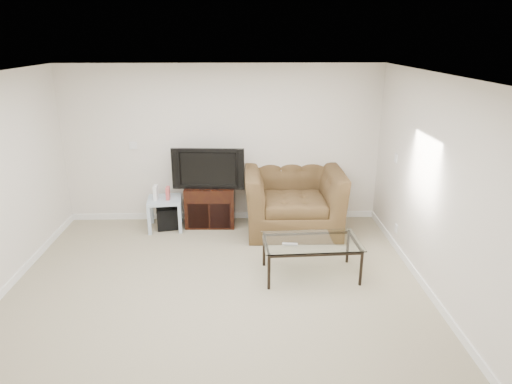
{
  "coord_description": "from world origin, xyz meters",
  "views": [
    {
      "loc": [
        0.34,
        -4.57,
        2.88
      ],
      "look_at": [
        0.5,
        1.2,
        0.9
      ],
      "focal_mm": 32.0,
      "sensor_mm": 36.0,
      "label": 1
    }
  ],
  "objects_px": {
    "tv_stand": "(211,205)",
    "coffee_table": "(311,258)",
    "side_table": "(165,213)",
    "subwoofer": "(168,217)",
    "television": "(209,167)",
    "recliner": "(293,189)"
  },
  "relations": [
    {
      "from": "tv_stand",
      "to": "coffee_table",
      "type": "relative_size",
      "value": 0.64
    },
    {
      "from": "side_table",
      "to": "subwoofer",
      "type": "relative_size",
      "value": 1.52
    },
    {
      "from": "television",
      "to": "coffee_table",
      "type": "distance_m",
      "value": 2.29
    },
    {
      "from": "subwoofer",
      "to": "side_table",
      "type": "bearing_deg",
      "value": -140.21
    },
    {
      "from": "television",
      "to": "coffee_table",
      "type": "height_order",
      "value": "television"
    },
    {
      "from": "recliner",
      "to": "coffee_table",
      "type": "relative_size",
      "value": 1.23
    },
    {
      "from": "television",
      "to": "subwoofer",
      "type": "relative_size",
      "value": 3.07
    },
    {
      "from": "television",
      "to": "coffee_table",
      "type": "relative_size",
      "value": 0.86
    },
    {
      "from": "subwoofer",
      "to": "recliner",
      "type": "bearing_deg",
      "value": -2.49
    },
    {
      "from": "tv_stand",
      "to": "recliner",
      "type": "height_order",
      "value": "recliner"
    },
    {
      "from": "television",
      "to": "recliner",
      "type": "xyz_separation_m",
      "value": [
        1.3,
        -0.19,
        -0.31
      ]
    },
    {
      "from": "television",
      "to": "subwoofer",
      "type": "xyz_separation_m",
      "value": [
        -0.67,
        -0.11,
        -0.79
      ]
    },
    {
      "from": "recliner",
      "to": "coffee_table",
      "type": "xyz_separation_m",
      "value": [
        0.07,
        -1.5,
        -0.41
      ]
    },
    {
      "from": "subwoofer",
      "to": "recliner",
      "type": "distance_m",
      "value": 2.03
    },
    {
      "from": "tv_stand",
      "to": "subwoofer",
      "type": "xyz_separation_m",
      "value": [
        -0.67,
        -0.14,
        -0.15
      ]
    },
    {
      "from": "television",
      "to": "side_table",
      "type": "distance_m",
      "value": 1.01
    },
    {
      "from": "recliner",
      "to": "television",
      "type": "bearing_deg",
      "value": 171.95
    },
    {
      "from": "tv_stand",
      "to": "coffee_table",
      "type": "xyz_separation_m",
      "value": [
        1.37,
        -1.72,
        -0.09
      ]
    },
    {
      "from": "tv_stand",
      "to": "television",
      "type": "bearing_deg",
      "value": -90.0
    },
    {
      "from": "subwoofer",
      "to": "coffee_table",
      "type": "relative_size",
      "value": 0.28
    },
    {
      "from": "side_table",
      "to": "coffee_table",
      "type": "height_order",
      "value": "side_table"
    },
    {
      "from": "subwoofer",
      "to": "coffee_table",
      "type": "height_order",
      "value": "coffee_table"
    }
  ]
}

